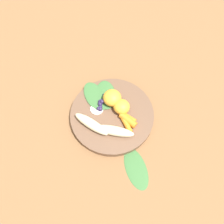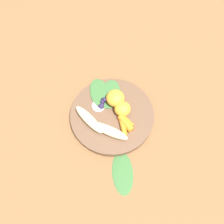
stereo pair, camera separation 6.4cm
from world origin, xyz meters
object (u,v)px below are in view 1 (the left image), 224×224
Objects in this scene: banana_peeled_left at (114,131)px; banana_peeled_right at (91,124)px; kale_leaf_stray at (136,168)px; orange_segment_near at (112,98)px; bowl at (112,115)px.

banana_peeled_left is 1.00× the size of banana_peeled_right.
banana_peeled_left is 0.12m from kale_leaf_stray.
kale_leaf_stray is at bearing -9.80° from banana_peeled_right.
kale_leaf_stray is (-0.15, 0.07, -0.03)m from banana_peeled_right.
orange_segment_near is at bearing 104.67° from banana_peeled_left.
banana_peeled_right reaches higher than bowl.
banana_peeled_right is 0.10m from orange_segment_near.
banana_peeled_right reaches higher than kale_leaf_stray.
kale_leaf_stray is at bearing 130.91° from bowl.
banana_peeled_right is at bearing 72.30° from orange_segment_near.
bowl is 2.09× the size of kale_leaf_stray.
orange_segment_near is (0.04, -0.09, 0.01)m from banana_peeled_left.
banana_peeled_left is at bearing 15.85° from banana_peeled_right.
orange_segment_near is at bearing 87.74° from banana_peeled_right.
banana_peeled_left reaches higher than kale_leaf_stray.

